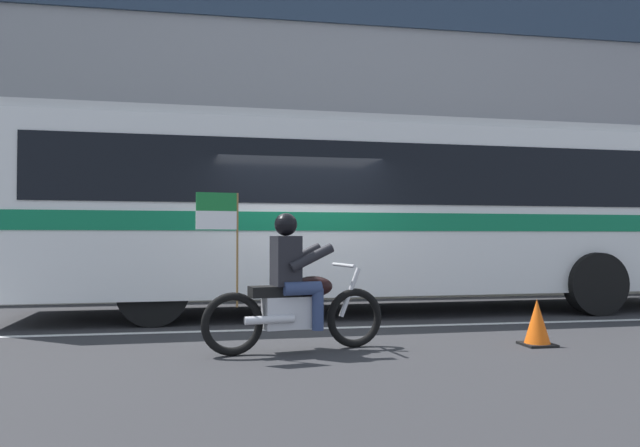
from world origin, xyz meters
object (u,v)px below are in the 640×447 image
object	(u,v)px
motorcycle_with_rider	(294,292)
traffic_cone	(537,324)
transit_bus	(382,204)
fire_hydrant	(520,271)

from	to	relation	value
motorcycle_with_rider	traffic_cone	size ratio (longest dim) A/B	3.95
transit_bus	traffic_cone	xyz separation A→B (m)	(0.90, -3.55, -1.63)
transit_bus	motorcycle_with_rider	world-z (taller)	transit_bus
transit_bus	traffic_cone	distance (m)	4.01
transit_bus	fire_hydrant	world-z (taller)	transit_bus
transit_bus	motorcycle_with_rider	bearing A→B (deg)	-120.39
transit_bus	fire_hydrant	distance (m)	4.94
transit_bus	motorcycle_with_rider	xyz separation A→B (m)	(-2.00, -3.42, -1.22)
transit_bus	fire_hydrant	size ratio (longest dim) A/B	16.30
fire_hydrant	traffic_cone	size ratio (longest dim) A/B	1.36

